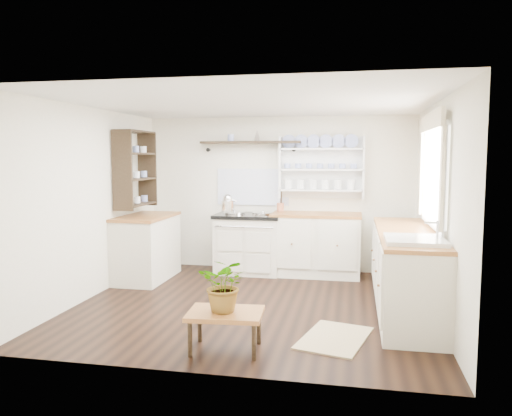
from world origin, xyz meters
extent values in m
cube|color=black|center=(0.00, 0.00, 0.00)|extent=(4.00, 3.80, 0.01)
cube|color=silver|center=(0.00, 1.90, 1.15)|extent=(4.00, 0.02, 2.30)
cube|color=silver|center=(2.00, 0.00, 1.15)|extent=(0.02, 3.80, 2.30)
cube|color=silver|center=(-2.00, 0.00, 1.15)|extent=(0.02, 3.80, 2.30)
cube|color=white|center=(0.00, 0.00, 2.30)|extent=(4.00, 3.80, 0.01)
cube|color=white|center=(1.96, 0.15, 1.50)|extent=(0.04, 1.40, 1.00)
cube|color=white|center=(1.94, 0.15, 1.50)|extent=(0.02, 1.50, 1.10)
cube|color=beige|center=(1.92, 0.15, 2.08)|extent=(0.04, 1.55, 0.18)
cube|color=beige|center=(-0.39, 1.57, 0.41)|extent=(0.93, 0.61, 0.82)
cube|color=black|center=(-0.39, 1.57, 0.84)|extent=(0.97, 0.65, 0.05)
cylinder|color=silver|center=(-0.60, 1.57, 0.88)|extent=(0.32, 0.32, 0.03)
cylinder|color=silver|center=(-0.17, 1.57, 0.88)|extent=(0.32, 0.32, 0.03)
cylinder|color=silver|center=(-0.39, 1.23, 0.73)|extent=(0.84, 0.02, 0.02)
cube|color=silver|center=(0.60, 1.60, 0.44)|extent=(1.25, 0.60, 0.88)
cube|color=brown|center=(0.60, 1.60, 0.88)|extent=(1.27, 0.63, 0.04)
cube|color=silver|center=(1.70, 0.10, 0.44)|extent=(0.60, 2.40, 0.88)
cube|color=brown|center=(1.70, 0.10, 0.88)|extent=(0.62, 2.43, 0.04)
cube|color=white|center=(1.70, -0.65, 0.80)|extent=(0.55, 0.60, 0.28)
cylinder|color=silver|center=(1.90, -0.65, 1.00)|extent=(0.02, 0.02, 0.22)
cube|color=silver|center=(-1.70, 0.90, 0.44)|extent=(0.60, 1.10, 0.88)
cube|color=brown|center=(-1.70, 0.90, 0.88)|extent=(0.62, 1.13, 0.04)
cube|color=white|center=(0.65, 1.88, 1.55)|extent=(1.20, 0.03, 0.90)
cube|color=white|center=(0.65, 1.79, 1.55)|extent=(1.20, 0.22, 0.02)
cylinder|color=navy|center=(0.65, 1.80, 1.82)|extent=(0.20, 0.02, 0.20)
cube|color=black|center=(-0.40, 1.77, 1.92)|extent=(1.50, 0.24, 0.04)
cone|color=black|center=(-1.05, 1.84, 1.81)|extent=(0.06, 0.20, 0.06)
cone|color=black|center=(0.25, 1.84, 1.81)|extent=(0.06, 0.20, 0.06)
cube|color=black|center=(-1.84, 0.90, 1.55)|extent=(0.28, 0.80, 1.05)
cylinder|color=#A35B3C|center=(0.07, 1.68, 0.97)|extent=(0.10, 0.10, 0.12)
cube|color=brown|center=(0.04, -1.40, 0.33)|extent=(0.68, 0.51, 0.04)
cylinder|color=black|center=(-0.23, -1.60, 0.16)|extent=(0.04, 0.04, 0.31)
cylinder|color=black|center=(-0.25, -1.24, 0.16)|extent=(0.04, 0.04, 0.31)
cylinder|color=black|center=(0.32, -1.56, 0.16)|extent=(0.04, 0.04, 0.31)
cylinder|color=black|center=(0.30, -1.20, 0.16)|extent=(0.04, 0.04, 0.31)
imported|color=#3F7233|center=(0.04, -1.40, 0.59)|extent=(0.45, 0.40, 0.48)
cube|color=#917454|center=(0.97, -0.93, 0.01)|extent=(0.74, 0.96, 0.02)
camera|label=1|loc=(1.13, -5.53, 1.70)|focal=35.00mm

